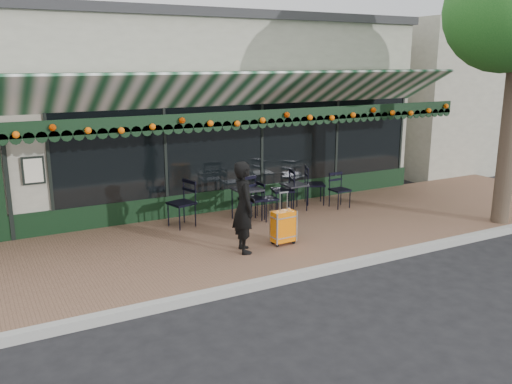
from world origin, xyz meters
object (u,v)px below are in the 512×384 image
chair_a_left (283,191)px  chair_a_front (340,190)px  cafe_table_a (294,187)px  woman (244,207)px  chair_b_left (181,204)px  chair_b_front (253,200)px  cafe_table_b (247,191)px  chair_a_right (315,185)px  suitcase (283,227)px  chair_b_right (267,199)px

chair_a_left → chair_a_front: chair_a_left is taller
cafe_table_a → woman: bearing=-140.0°
chair_a_front → chair_b_left: bearing=174.4°
chair_b_left → chair_b_front: (1.49, -0.42, 0.00)m
cafe_table_b → chair_a_left: size_ratio=0.72×
cafe_table_a → chair_a_right: (0.76, 0.27, -0.09)m
suitcase → chair_a_right: (2.24, 2.21, 0.13)m
suitcase → chair_a_left: 2.32m
suitcase → cafe_table_a: (1.49, 1.95, 0.23)m
suitcase → chair_b_right: suitcase is taller
chair_a_left → chair_b_left: 2.49m
cafe_table_a → chair_a_right: chair_a_right is taller
suitcase → chair_b_left: suitcase is taller
cafe_table_a → chair_b_left: 2.79m
woman → chair_a_right: (3.09, 2.23, -0.37)m
cafe_table_b → chair_a_right: (2.10, 0.45, -0.17)m
chair_a_left → chair_a_front: bearing=92.7°
cafe_table_a → chair_a_front: 1.14m
chair_a_front → chair_b_left: chair_b_left is taller
suitcase → chair_a_front: suitcase is taller
cafe_table_a → chair_b_right: bearing=-167.5°
chair_b_left → chair_b_front: 1.54m
chair_a_right → suitcase: bearing=158.6°
woman → chair_b_right: size_ratio=2.05×
woman → chair_a_left: size_ratio=1.69×
chair_a_front → chair_b_left: (-3.87, 0.35, 0.08)m
chair_a_front → chair_b_right: chair_a_front is taller
chair_b_left → chair_a_right: bearing=78.7°
chair_a_left → chair_a_right: 1.08m
chair_a_left → chair_b_left: size_ratio=1.00×
chair_a_front → chair_b_left: size_ratio=0.85×
chair_a_left → chair_b_left: (-2.49, 0.01, 0.00)m
cafe_table_b → woman: bearing=-119.0°
cafe_table_b → chair_a_left: chair_a_left is taller
chair_a_left → chair_b_front: chair_b_front is taller
cafe_table_a → chair_b_front: size_ratio=0.63×
chair_b_left → suitcase: bearing=18.3°
cafe_table_b → chair_b_left: (-1.44, 0.23, -0.15)m
chair_b_right → chair_a_front: bearing=-94.2°
cafe_table_b → chair_a_front: 2.45m
woman → chair_a_right: bearing=-42.6°
woman → cafe_table_a: (2.33, 1.96, -0.28)m
suitcase → cafe_table_b: (0.14, 1.77, 0.30)m
woman → chair_b_right: bearing=-28.6°
suitcase → chair_a_right: 3.15m
chair_a_right → chair_b_left: size_ratio=0.95×
chair_b_right → woman: bearing=139.4°
cafe_table_a → chair_b_left: bearing=179.1°
cafe_table_b → chair_b_left: bearing=171.1°
suitcase → cafe_table_b: 1.80m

